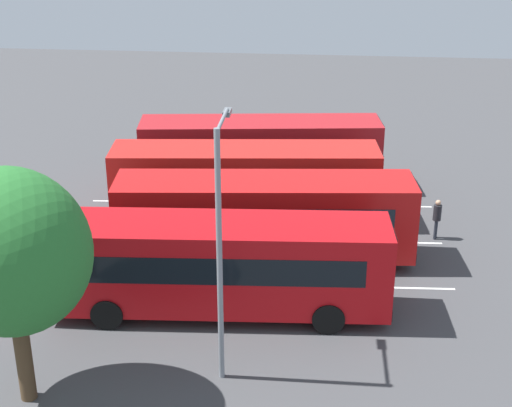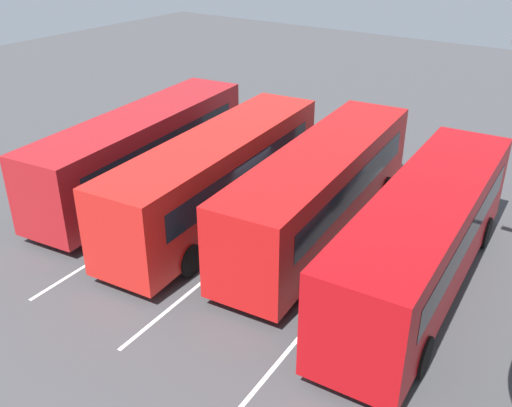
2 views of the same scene
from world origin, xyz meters
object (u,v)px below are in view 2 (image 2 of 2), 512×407
object	(u,v)px
bus_center_right	(219,174)
pedestrian	(343,138)
bus_center_left	(322,188)
bus_far_right	(143,149)
bus_far_left	(424,235)

from	to	relation	value
bus_center_right	pedestrian	size ratio (longest dim) A/B	6.73
bus_center_left	bus_center_right	world-z (taller)	same
bus_far_right	bus_center_right	bearing A→B (deg)	-100.48
bus_far_right	pedestrian	xyz separation A→B (m)	(7.41, -4.89, -0.79)
pedestrian	bus_far_right	bearing A→B (deg)	-23.01
bus_far_left	bus_center_left	bearing A→B (deg)	70.87
bus_far_right	pedestrian	bearing A→B (deg)	-40.34
bus_center_right	pedestrian	bearing A→B (deg)	-12.93
bus_far_left	bus_far_right	size ratio (longest dim) A/B	0.99
bus_center_left	pedestrian	xyz separation A→B (m)	(6.55, 2.51, -0.79)
bus_far_right	pedestrian	world-z (taller)	bus_far_right
bus_far_left	pedestrian	distance (m)	10.01
bus_center_left	bus_center_right	size ratio (longest dim) A/B	1.00
bus_far_right	pedestrian	distance (m)	8.92
bus_center_right	bus_far_right	size ratio (longest dim) A/B	1.00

